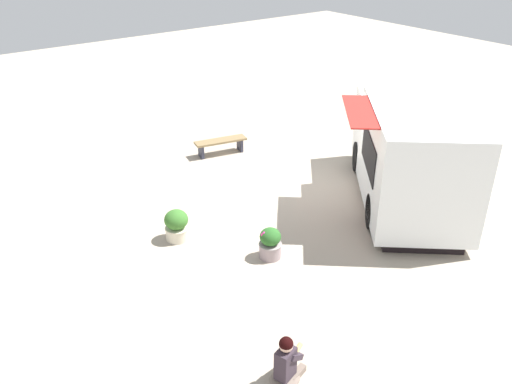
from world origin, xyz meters
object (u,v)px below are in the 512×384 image
Objects in this scene: person_customer at (287,364)px; planter_flowering_far at (270,243)px; planter_flowering_near at (177,225)px; plaza_bench at (221,143)px; food_truck at (409,155)px.

planter_flowering_far is (-1.87, -2.78, -0.01)m from person_customer.
planter_flowering_near reaches higher than plaza_bench.
planter_flowering_far is (4.19, -0.05, -0.91)m from food_truck.
planter_flowering_near is at bearing -18.63° from food_truck.
food_truck reaches higher than planter_flowering_far.
planter_flowering_near is (5.40, -1.82, -0.89)m from food_truck.
food_truck is 5.62m from plaza_bench.
person_customer is 8.85m from plaza_bench.
food_truck is at bearing 111.59° from plaza_bench.
planter_flowering_far is 5.54m from plaza_bench.
plaza_bench is at bearing -117.02° from person_customer.
plaza_bench is (-4.02, -7.89, -0.01)m from person_customer.
planter_flowering_near is 2.14m from planter_flowering_far.
person_customer reaches higher than planter_flowering_near.
planter_flowering_far is at bearing 67.15° from plaza_bench.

